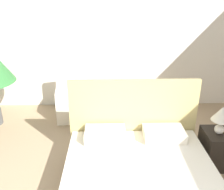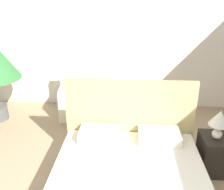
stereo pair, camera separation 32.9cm
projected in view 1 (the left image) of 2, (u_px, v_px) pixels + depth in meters
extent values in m
cube|color=silver|center=(113.00, 39.00, 5.06)|extent=(10.00, 0.06, 2.90)
cube|color=silver|center=(142.00, 186.00, 2.77)|extent=(1.77, 2.01, 0.21)
cube|color=tan|center=(133.00, 119.00, 3.64)|extent=(1.84, 0.06, 1.22)
cube|color=silver|center=(105.00, 134.00, 3.43)|extent=(0.56, 0.37, 0.14)
cube|color=silver|center=(164.00, 134.00, 3.45)|extent=(0.56, 0.37, 0.14)
cube|color=silver|center=(73.00, 108.00, 4.90)|extent=(0.66, 0.64, 0.43)
cube|color=silver|center=(72.00, 82.00, 4.96)|extent=(0.61, 0.13, 0.49)
cube|color=silver|center=(59.00, 94.00, 4.75)|extent=(0.16, 0.52, 0.19)
cube|color=silver|center=(85.00, 93.00, 4.81)|extent=(0.16, 0.52, 0.19)
cube|color=silver|center=(120.00, 108.00, 4.92)|extent=(0.63, 0.60, 0.43)
cube|color=silver|center=(120.00, 81.00, 4.98)|extent=(0.60, 0.09, 0.49)
cube|color=silver|center=(107.00, 93.00, 4.81)|extent=(0.12, 0.52, 0.19)
cube|color=silver|center=(133.00, 93.00, 4.80)|extent=(0.12, 0.52, 0.19)
cube|color=black|center=(217.00, 148.00, 3.56)|extent=(0.40, 0.46, 0.52)
sphere|color=white|center=(219.00, 129.00, 3.42)|extent=(0.13, 0.13, 0.13)
cylinder|color=white|center=(221.00, 123.00, 3.38)|extent=(0.02, 0.02, 0.07)
cone|color=beige|center=(222.00, 114.00, 3.32)|extent=(0.27, 0.27, 0.20)
cylinder|color=#B7AD93|center=(97.00, 106.00, 4.94)|extent=(0.32, 0.32, 0.47)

